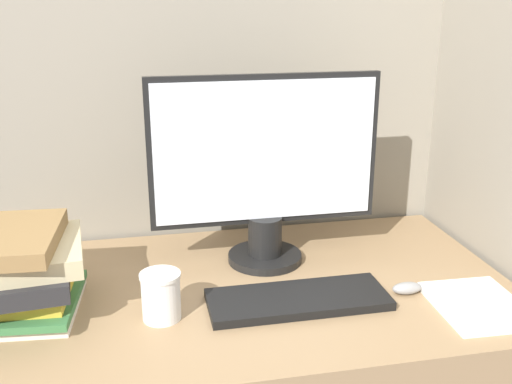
% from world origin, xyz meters
% --- Properties ---
extents(cubicle_panel_rear, '(1.71, 0.04, 1.77)m').
position_xyz_m(cubicle_panel_rear, '(0.00, 0.78, 0.88)').
color(cubicle_panel_rear, gray).
rests_on(cubicle_panel_rear, ground_plane).
extents(cubicle_panel_right, '(0.04, 0.80, 1.77)m').
position_xyz_m(cubicle_panel_right, '(0.69, 0.40, 0.88)').
color(cubicle_panel_right, gray).
rests_on(cubicle_panel_right, ground_plane).
extents(monitor, '(0.58, 0.19, 0.49)m').
position_xyz_m(monitor, '(0.09, 0.51, 0.96)').
color(monitor, black).
rests_on(monitor, desk).
extents(keyboard, '(0.41, 0.16, 0.02)m').
position_xyz_m(keyboard, '(0.11, 0.27, 0.73)').
color(keyboard, black).
rests_on(keyboard, desk).
extents(mouse, '(0.07, 0.04, 0.03)m').
position_xyz_m(mouse, '(0.38, 0.26, 0.74)').
color(mouse, gray).
rests_on(mouse, desk).
extents(coffee_cup, '(0.09, 0.09, 0.11)m').
position_xyz_m(coffee_cup, '(-0.19, 0.26, 0.78)').
color(coffee_cup, white).
rests_on(coffee_cup, desk).
extents(book_stack, '(0.27, 0.30, 0.20)m').
position_xyz_m(book_stack, '(-0.48, 0.35, 0.82)').
color(book_stack, silver).
rests_on(book_stack, desk).
extents(paper_pile, '(0.20, 0.23, 0.02)m').
position_xyz_m(paper_pile, '(0.50, 0.16, 0.73)').
color(paper_pile, white).
rests_on(paper_pile, desk).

